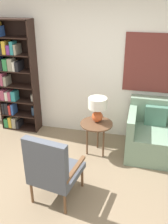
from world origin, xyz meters
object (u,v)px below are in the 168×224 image
object	(u,v)px
side_table	(96,126)
table_lamp	(98,107)
bookshelf	(13,78)
armchair	(52,168)

from	to	relation	value
side_table	table_lamp	distance (m)	0.33
bookshelf	side_table	bearing A→B (deg)	-17.31
bookshelf	table_lamp	world-z (taller)	bookshelf
bookshelf	side_table	world-z (taller)	bookshelf
bookshelf	table_lamp	distance (m)	1.80
armchair	side_table	size ratio (longest dim) A/B	1.72
bookshelf	armchair	distance (m)	2.29
bookshelf	armchair	bearing A→B (deg)	-51.58
armchair	table_lamp	world-z (taller)	table_lamp
armchair	table_lamp	bearing A→B (deg)	75.21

